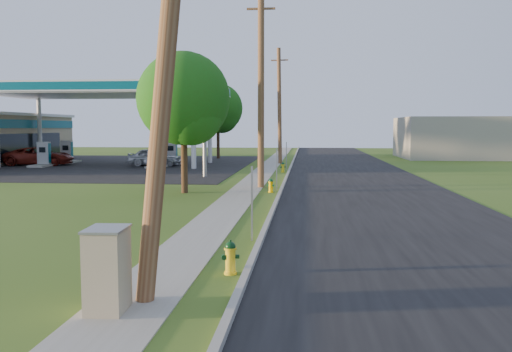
{
  "coord_description": "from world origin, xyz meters",
  "views": [
    {
      "loc": [
        1.69,
        -9.97,
        3.03
      ],
      "look_at": [
        0.0,
        8.0,
        1.4
      ],
      "focal_mm": 38.0,
      "sensor_mm": 36.0,
      "label": 1
    }
  ],
  "objects_px": {
    "utility_pole_near": "(169,20)",
    "car_silver": "(155,157)",
    "fuel_pump_se": "(171,155)",
    "price_pylon": "(204,87)",
    "utility_pole_far": "(279,106)",
    "fuel_pump_nw": "(44,157)",
    "hydrant_near": "(230,257)",
    "hydrant_mid": "(271,186)",
    "hydrant_far": "(283,167)",
    "utility_pole_mid": "(261,88)",
    "tree_lot": "(219,110)",
    "car_red": "(40,156)",
    "fuel_pump_ne": "(158,158)",
    "utility_cabinet": "(107,270)",
    "fuel_pump_sw": "(67,155)",
    "tree_verge": "(185,102)"
  },
  "relations": [
    {
      "from": "utility_pole_near",
      "to": "car_silver",
      "type": "distance_m",
      "value": 33.9
    },
    {
      "from": "fuel_pump_se",
      "to": "price_pylon",
      "type": "xyz_separation_m",
      "value": [
        5.0,
        -11.5,
        4.71
      ]
    },
    {
      "from": "utility_pole_far",
      "to": "price_pylon",
      "type": "distance_m",
      "value": 13.11
    },
    {
      "from": "fuel_pump_se",
      "to": "car_silver",
      "type": "height_order",
      "value": "fuel_pump_se"
    },
    {
      "from": "fuel_pump_nw",
      "to": "hydrant_near",
      "type": "bearing_deg",
      "value": -57.36
    },
    {
      "from": "hydrant_mid",
      "to": "hydrant_far",
      "type": "height_order",
      "value": "hydrant_far"
    },
    {
      "from": "utility_pole_far",
      "to": "fuel_pump_nw",
      "type": "bearing_deg",
      "value": -164.39
    },
    {
      "from": "hydrant_mid",
      "to": "utility_pole_near",
      "type": "bearing_deg",
      "value": -92.26
    },
    {
      "from": "utility_pole_mid",
      "to": "hydrant_mid",
      "type": "distance_m",
      "value": 5.08
    },
    {
      "from": "fuel_pump_se",
      "to": "tree_lot",
      "type": "bearing_deg",
      "value": 70.32
    },
    {
      "from": "price_pylon",
      "to": "hydrant_near",
      "type": "height_order",
      "value": "price_pylon"
    },
    {
      "from": "hydrant_mid",
      "to": "car_silver",
      "type": "xyz_separation_m",
      "value": [
        -10.18,
        16.26,
        0.38
      ]
    },
    {
      "from": "hydrant_mid",
      "to": "car_red",
      "type": "xyz_separation_m",
      "value": [
        -19.51,
        16.17,
        0.41
      ]
    },
    {
      "from": "fuel_pump_ne",
      "to": "hydrant_far",
      "type": "xyz_separation_m",
      "value": [
        9.59,
        -3.75,
        -0.37
      ]
    },
    {
      "from": "price_pylon",
      "to": "car_red",
      "type": "xyz_separation_m",
      "value": [
        -14.98,
        8.68,
        -4.7
      ]
    },
    {
      "from": "utility_pole_near",
      "to": "hydrant_mid",
      "type": "xyz_separation_m",
      "value": [
        0.63,
        16.01,
        -4.48
      ]
    },
    {
      "from": "car_silver",
      "to": "price_pylon",
      "type": "bearing_deg",
      "value": -148.83
    },
    {
      "from": "utility_cabinet",
      "to": "price_pylon",
      "type": "bearing_deg",
      "value": 97.03
    },
    {
      "from": "utility_pole_far",
      "to": "hydrant_mid",
      "type": "height_order",
      "value": "utility_pole_far"
    },
    {
      "from": "utility_pole_near",
      "to": "fuel_pump_se",
      "type": "distance_m",
      "value": 36.34
    },
    {
      "from": "fuel_pump_sw",
      "to": "car_silver",
      "type": "height_order",
      "value": "fuel_pump_sw"
    },
    {
      "from": "tree_lot",
      "to": "hydrant_mid",
      "type": "relative_size",
      "value": 10.92
    },
    {
      "from": "price_pylon",
      "to": "hydrant_mid",
      "type": "bearing_deg",
      "value": -58.82
    },
    {
      "from": "hydrant_near",
      "to": "utility_cabinet",
      "type": "distance_m",
      "value": 3.02
    },
    {
      "from": "fuel_pump_se",
      "to": "car_red",
      "type": "distance_m",
      "value": 10.37
    },
    {
      "from": "fuel_pump_nw",
      "to": "tree_verge",
      "type": "distance_m",
      "value": 21.67
    },
    {
      "from": "fuel_pump_se",
      "to": "price_pylon",
      "type": "height_order",
      "value": "price_pylon"
    },
    {
      "from": "tree_verge",
      "to": "hydrant_near",
      "type": "relative_size",
      "value": 9.0
    },
    {
      "from": "tree_lot",
      "to": "hydrant_far",
      "type": "distance_m",
      "value": 17.42
    },
    {
      "from": "fuel_pump_nw",
      "to": "tree_verge",
      "type": "bearing_deg",
      "value": -46.73
    },
    {
      "from": "utility_pole_mid",
      "to": "hydrant_near",
      "type": "relative_size",
      "value": 13.63
    },
    {
      "from": "fuel_pump_ne",
      "to": "car_silver",
      "type": "relative_size",
      "value": 0.78
    },
    {
      "from": "fuel_pump_ne",
      "to": "price_pylon",
      "type": "height_order",
      "value": "price_pylon"
    },
    {
      "from": "utility_cabinet",
      "to": "utility_pole_near",
      "type": "bearing_deg",
      "value": 32.52
    },
    {
      "from": "tree_lot",
      "to": "car_red",
      "type": "height_order",
      "value": "tree_lot"
    },
    {
      "from": "utility_pole_near",
      "to": "tree_lot",
      "type": "bearing_deg",
      "value": 98.2
    },
    {
      "from": "tree_lot",
      "to": "car_red",
      "type": "xyz_separation_m",
      "value": [
        -12.72,
        -10.5,
        -3.91
      ]
    },
    {
      "from": "fuel_pump_se",
      "to": "hydrant_near",
      "type": "relative_size",
      "value": 4.45
    },
    {
      "from": "utility_pole_mid",
      "to": "fuel_pump_sw",
      "type": "bearing_deg",
      "value": 136.48
    },
    {
      "from": "utility_pole_far",
      "to": "car_silver",
      "type": "distance_m",
      "value": 11.04
    },
    {
      "from": "fuel_pump_nw",
      "to": "utility_pole_mid",
      "type": "bearing_deg",
      "value": -35.99
    },
    {
      "from": "fuel_pump_nw",
      "to": "fuel_pump_se",
      "type": "relative_size",
      "value": 1.0
    },
    {
      "from": "utility_pole_far",
      "to": "fuel_pump_sw",
      "type": "distance_m",
      "value": 18.39
    },
    {
      "from": "utility_pole_far",
      "to": "fuel_pump_nw",
      "type": "height_order",
      "value": "utility_pole_far"
    },
    {
      "from": "utility_pole_mid",
      "to": "car_silver",
      "type": "relative_size",
      "value": 2.38
    },
    {
      "from": "fuel_pump_ne",
      "to": "tree_lot",
      "type": "relative_size",
      "value": 0.44
    },
    {
      "from": "utility_pole_mid",
      "to": "utility_cabinet",
      "type": "distance_m",
      "value": 19.09
    },
    {
      "from": "utility_pole_near",
      "to": "fuel_pump_sw",
      "type": "distance_m",
      "value": 39.52
    },
    {
      "from": "fuel_pump_sw",
      "to": "tree_verge",
      "type": "bearing_deg",
      "value": -53.17
    },
    {
      "from": "utility_pole_far",
      "to": "fuel_pump_se",
      "type": "relative_size",
      "value": 2.97
    }
  ]
}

